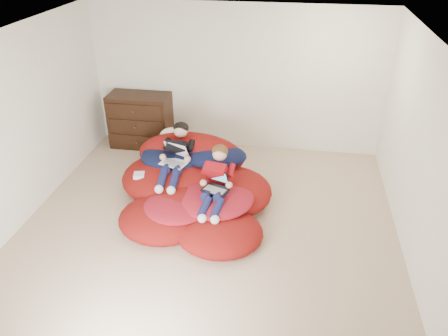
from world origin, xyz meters
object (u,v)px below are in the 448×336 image
laptop_white (175,157)px  laptop_black (216,184)px  dresser (141,120)px  beanbag_pile (192,186)px  younger_boy (217,178)px  older_boy (177,153)px

laptop_white → laptop_black: (0.70, -0.51, -0.07)m
dresser → beanbag_pile: (1.33, -1.65, -0.23)m
younger_boy → laptop_black: bearing=-90.0°
dresser → younger_boy: 2.62m
dresser → beanbag_pile: size_ratio=0.45×
beanbag_pile → younger_boy: size_ratio=2.35×
laptop_white → older_boy: bearing=90.0°
laptop_black → dresser: bearing=131.0°
older_boy → laptop_white: (0.00, -0.09, -0.03)m
beanbag_pile → dresser: bearing=128.8°
beanbag_pile → laptop_black: bearing=-40.3°
beanbag_pile → laptop_white: 0.49m
dresser → laptop_white: bearing=-55.0°
younger_boy → laptop_white: bearing=146.7°
younger_boy → beanbag_pile: bearing=144.2°
beanbag_pile → laptop_white: bearing=150.8°
laptop_white → beanbag_pile: bearing=-29.2°
dresser → younger_boy: size_ratio=1.07×
younger_boy → laptop_black: 0.08m
beanbag_pile → older_boy: size_ratio=2.08×
older_boy → dresser: bearing=126.6°
dresser → younger_boy: younger_boy is taller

